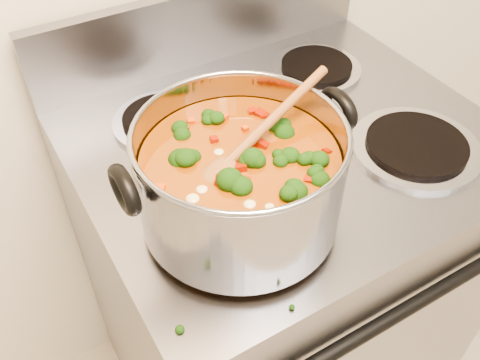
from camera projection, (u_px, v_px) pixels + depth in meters
name	position (u px, v px, depth m)	size (l,w,h in m)	color
electric_range	(274.00, 280.00, 1.29)	(0.75, 0.68, 1.08)	gray
stockpot	(240.00, 178.00, 0.76)	(0.35, 0.30, 0.18)	gray
wooden_spoon	(246.00, 145.00, 0.73)	(0.26, 0.10, 0.08)	brown
cooktop_crumbs	(257.00, 246.00, 0.78)	(0.37, 0.34, 0.01)	black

